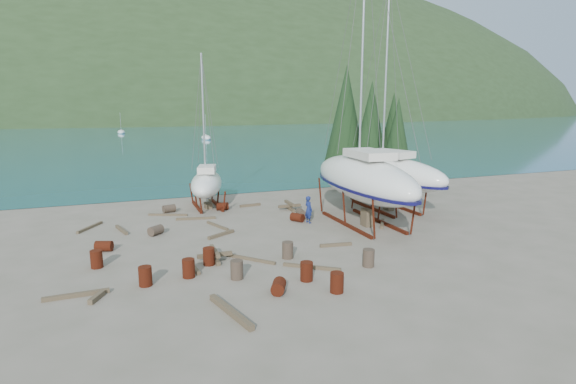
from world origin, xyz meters
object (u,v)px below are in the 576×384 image
object	(u,v)px
large_sailboat_near	(363,178)
small_sailboat_shore	(207,183)
worker	(309,209)
large_sailboat_far	(386,172)

from	to	relation	value
large_sailboat_near	small_sailboat_shore	world-z (taller)	large_sailboat_near
small_sailboat_shore	worker	xyz separation A→B (m)	(5.54, -7.08, -0.99)
large_sailboat_far	small_sailboat_shore	distance (m)	13.78
large_sailboat_far	small_sailboat_shore	size ratio (longest dim) A/B	1.48
small_sailboat_shore	large_sailboat_far	bearing A→B (deg)	-7.02
small_sailboat_shore	worker	bearing A→B (deg)	-36.47
large_sailboat_far	worker	bearing A→B (deg)	178.78
worker	small_sailboat_shore	bearing A→B (deg)	24.94
large_sailboat_far	small_sailboat_shore	bearing A→B (deg)	142.07
large_sailboat_far	large_sailboat_near	bearing A→B (deg)	-154.89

